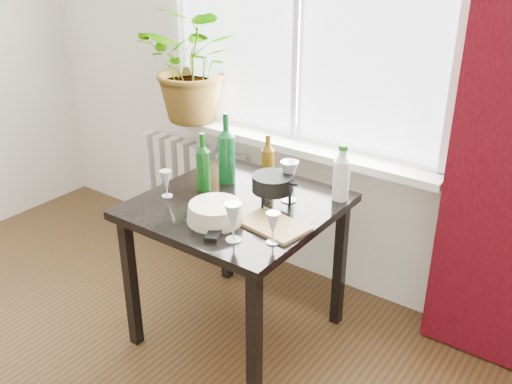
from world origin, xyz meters
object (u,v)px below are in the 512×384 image
Objects in this scene: tv_remote at (217,230)px; table at (237,220)px; bottle_amber at (268,159)px; fondue_pot at (273,190)px; wineglass_back_center at (289,181)px; cutting_board at (273,225)px; cleaning_bottle at (342,173)px; wineglass_far_right at (273,228)px; plate_stack at (215,213)px; wineglass_back_left at (228,155)px; wineglass_front_right at (233,222)px; wineglass_front_left at (166,184)px; radiator at (193,183)px; potted_plant at (195,65)px; wine_bottle_left at (203,162)px; wine_bottle_right at (226,148)px.

table is at bearing 87.59° from tv_remote.
fondue_pot is (0.15, -0.18, -0.06)m from bottle_amber.
wineglass_back_center is 1.11× the size of tv_remote.
table is 2.97× the size of cutting_board.
wineglass_far_right is (-0.02, -0.52, -0.06)m from cleaning_bottle.
wineglass_back_center is 0.39m from plate_stack.
cleaning_bottle is 0.24m from wineglass_back_center.
table is 0.53m from cleaning_bottle.
plate_stack is (0.04, -0.20, 0.13)m from table.
bottle_amber reaches higher than wineglass_back_left.
wineglass_front_right is 0.44m from wineglass_back_center.
wineglass_back_center is (-0.16, 0.37, 0.03)m from wineglass_far_right.
wineglass_front_right is at bearing -49.73° from wineglass_back_left.
wineglass_front_right is 1.26× the size of wineglass_front_left.
potted_plant is (0.12, -0.06, 0.80)m from radiator.
cleaning_bottle reaches higher than wineglass_back_center.
wineglass_back_center reaches higher than wineglass_front_left.
wineglass_back_center is at bearing -24.64° from radiator.
radiator is 0.82m from wineglass_back_left.
bottle_amber is (0.73, -0.32, -0.31)m from potted_plant.
wineglass_front_left is at bearing -145.92° from cleaning_bottle.
wine_bottle_left is at bearing 174.47° from table.
cutting_board is (0.57, 0.05, -0.06)m from wineglass_front_left.
cleaning_bottle reaches higher than radiator.
wineglass_far_right is 0.56× the size of plate_stack.
cleaning_bottle is 1.53× the size of wineglass_back_left.
radiator is 1.35m from cleaning_bottle.
table is 2.36× the size of wine_bottle_right.
cleaning_bottle is at bearing 56.88° from plate_stack.
wineglass_front_right reaches higher than wineglass_far_right.
table is 6.11× the size of wineglass_far_right.
cleaning_bottle is 0.65m from tv_remote.
wine_bottle_right reaches higher than tv_remote.
wineglass_far_right is at bearing -31.35° from table.
cutting_board is (0.07, 0.19, -0.08)m from wineglass_front_right.
cleaning_bottle is at bearing 42.23° from tv_remote.
potted_plant is at bearing 133.63° from fondue_pot.
wine_bottle_left is 2.14× the size of wineglass_front_left.
wineglass_back_left reaches higher than wineglass_far_right.
wineglass_back_left is at bearing -175.87° from cleaning_bottle.
wineglass_back_center reaches higher than cutting_board.
wineglass_back_left reaches higher than wineglass_front_right.
wineglass_far_right is at bearing -92.63° from cleaning_bottle.
wineglass_front_left is (-0.51, 0.14, -0.02)m from wineglass_front_right.
bottle_amber reaches higher than wineglass_front_left.
wine_bottle_right reaches higher than table.
tv_remote is at bearing -43.38° from radiator.
wine_bottle_right is at bearing -35.32° from radiator.
wine_bottle_left is 0.37m from fondue_pot.
plate_stack is (0.22, -0.35, -0.14)m from wine_bottle_right.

